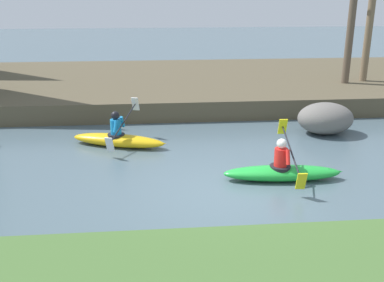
% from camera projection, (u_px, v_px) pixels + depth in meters
% --- Properties ---
extents(ground_plane, '(90.00, 90.00, 0.00)m').
position_uv_depth(ground_plane, '(224.00, 193.00, 9.68)').
color(ground_plane, '#4C606B').
extents(riverbank_far, '(44.00, 9.43, 0.68)m').
position_uv_depth(riverbank_far, '(186.00, 84.00, 19.23)').
color(riverbank_far, brown).
rests_on(riverbank_far, ground).
extents(bare_tree_mid_upstream, '(3.40, 3.36, 6.16)m').
position_uv_depth(bare_tree_mid_upstream, '(353.00, 6.00, 16.91)').
color(bare_tree_mid_upstream, brown).
rests_on(bare_tree_mid_upstream, riverbank_far).
extents(bare_tree_mid_downstream, '(2.76, 2.73, 4.94)m').
position_uv_depth(bare_tree_mid_downstream, '(370.00, 21.00, 17.50)').
color(bare_tree_mid_downstream, '#7A664C').
rests_on(bare_tree_mid_downstream, riverbank_far).
extents(kayaker_lead, '(2.79, 2.07, 1.20)m').
position_uv_depth(kayaker_lead, '(283.00, 171.00, 10.31)').
color(kayaker_lead, green).
rests_on(kayaker_lead, ground).
extents(kayaker_middle, '(2.75, 2.01, 1.20)m').
position_uv_depth(kayaker_middle, '(119.00, 139.00, 12.55)').
color(kayaker_middle, yellow).
rests_on(kayaker_middle, ground).
extents(boulder_midstream, '(1.69, 1.32, 0.95)m').
position_uv_depth(boulder_midstream, '(325.00, 118.00, 13.59)').
color(boulder_midstream, slate).
rests_on(boulder_midstream, ground).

